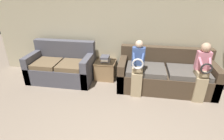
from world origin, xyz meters
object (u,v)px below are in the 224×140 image
(couch_main, at_px, (165,75))
(book_stack, at_px, (105,59))
(couch_side, at_px, (62,67))
(child_right_seated, at_px, (202,70))
(side_shelf, at_px, (105,70))
(child_left_seated, at_px, (138,66))

(couch_main, bearing_deg, book_stack, 171.44)
(couch_side, bearing_deg, child_right_seated, -6.87)
(child_right_seated, xyz_separation_m, side_shelf, (-2.15, 0.61, -0.45))
(couch_main, height_order, couch_side, couch_side)
(side_shelf, relative_size, book_stack, 1.76)
(couch_side, xyz_separation_m, side_shelf, (1.10, 0.22, -0.09))
(couch_side, relative_size, book_stack, 5.37)
(child_right_seated, height_order, book_stack, child_right_seated)
(couch_side, height_order, child_left_seated, child_left_seated)
(couch_side, distance_m, book_stack, 1.15)
(side_shelf, bearing_deg, couch_side, -168.81)
(couch_main, distance_m, side_shelf, 1.52)
(child_left_seated, height_order, book_stack, child_left_seated)
(book_stack, bearing_deg, side_shelf, -171.39)
(side_shelf, bearing_deg, book_stack, 8.61)
(couch_side, xyz_separation_m, child_right_seated, (3.25, -0.39, 0.36))
(side_shelf, distance_m, book_stack, 0.31)
(couch_side, relative_size, side_shelf, 3.04)
(child_left_seated, xyz_separation_m, child_right_seated, (1.31, 0.00, 0.02))
(couch_side, xyz_separation_m, book_stack, (1.11, 0.22, 0.22))
(child_left_seated, bearing_deg, side_shelf, 143.85)
(couch_side, bearing_deg, couch_main, -0.12)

